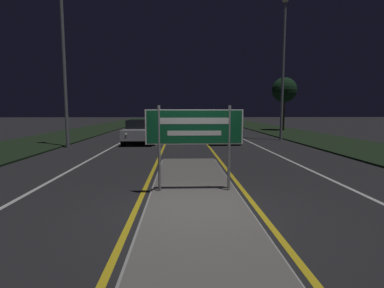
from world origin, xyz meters
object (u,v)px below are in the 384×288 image
at_px(streetlight_left_near, 62,15).
at_px(car_receding_1, 211,123).
at_px(highway_sign, 194,130).
at_px(car_receding_2, 199,119).
at_px(car_receding_0, 223,131).
at_px(car_approaching_0, 141,131).
at_px(streetlight_right_near, 284,55).

height_order(streetlight_left_near, car_receding_1, streetlight_left_near).
xyz_separation_m(highway_sign, car_receding_2, (2.34, 37.07, -0.86)).
relative_size(car_receding_0, car_receding_1, 0.94).
bearing_deg(car_approaching_0, car_receding_0, 4.83).
distance_m(car_receding_0, car_approaching_0, 5.27).
xyz_separation_m(streetlight_left_near, car_receding_0, (9.06, 2.52, -6.39)).
relative_size(highway_sign, streetlight_right_near, 0.25).
xyz_separation_m(car_receding_0, car_receding_1, (0.45, 11.56, -0.01)).
height_order(car_receding_0, car_receding_2, car_receding_2).
xyz_separation_m(car_receding_0, car_approaching_0, (-5.25, -0.44, 0.05)).
xyz_separation_m(highway_sign, streetlight_left_near, (-6.64, 9.60, 5.51)).
bearing_deg(car_approaching_0, streetlight_left_near, -151.44).
xyz_separation_m(streetlight_left_near, car_approaching_0, (3.81, 2.07, -6.34)).
height_order(streetlight_right_near, car_receding_0, streetlight_right_near).
relative_size(streetlight_left_near, car_receding_1, 2.28).
relative_size(highway_sign, streetlight_left_near, 0.22).
distance_m(streetlight_right_near, car_receding_2, 24.76).
height_order(streetlight_left_near, car_receding_2, streetlight_left_near).
xyz_separation_m(car_receding_0, car_receding_2, (-0.08, 24.96, 0.02)).
bearing_deg(car_receding_2, car_receding_0, -89.82).
bearing_deg(streetlight_right_near, streetlight_left_near, -164.76).
relative_size(streetlight_right_near, car_receding_1, 2.00).
height_order(streetlight_right_near, car_approaching_0, streetlight_right_near).
bearing_deg(highway_sign, streetlight_right_near, 63.32).
bearing_deg(streetlight_left_near, highway_sign, -55.30).
height_order(streetlight_right_near, car_receding_2, streetlight_right_near).
bearing_deg(highway_sign, car_receding_2, 86.39).
xyz_separation_m(car_receding_1, car_receding_2, (-0.53, 13.40, 0.02)).
distance_m(streetlight_left_near, car_receding_0, 11.37).
relative_size(highway_sign, car_approaching_0, 0.59).
bearing_deg(streetlight_left_near, car_receding_1, 55.96).
xyz_separation_m(streetlight_right_near, car_approaching_0, (-9.48, -1.55, -5.02)).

